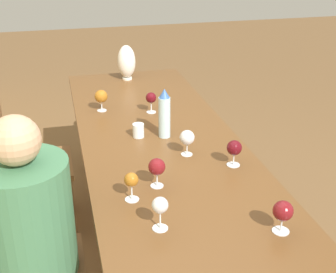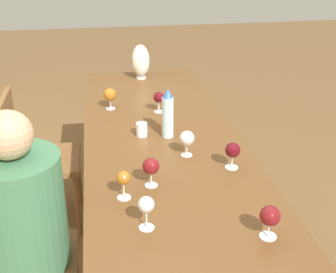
{
  "view_description": "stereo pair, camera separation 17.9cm",
  "coord_description": "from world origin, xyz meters",
  "px_view_note": "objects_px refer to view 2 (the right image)",
  "views": [
    {
      "loc": [
        -2.25,
        0.52,
        1.87
      ],
      "look_at": [
        -0.13,
        0.0,
        0.87
      ],
      "focal_mm": 50.0,
      "sensor_mm": 36.0,
      "label": 1
    },
    {
      "loc": [
        -2.29,
        0.35,
        1.87
      ],
      "look_at": [
        -0.13,
        0.0,
        0.87
      ],
      "focal_mm": 50.0,
      "sensor_mm": 36.0,
      "label": 2
    }
  ],
  "objects_px": {
    "wine_glass_7": "(159,98)",
    "wine_glass_0": "(187,139)",
    "vase": "(140,61)",
    "wine_glass_1": "(123,179)",
    "wine_glass_2": "(151,167)",
    "wine_glass_4": "(110,95)",
    "wine_glass_6": "(233,151)",
    "water_tumbler": "(142,130)",
    "wine_glass_3": "(270,216)",
    "wine_glass_5": "(146,206)",
    "chair_far": "(34,156)",
    "water_bottle": "(168,114)",
    "chair_near": "(11,259)",
    "person_near": "(27,232)"
  },
  "relations": [
    {
      "from": "wine_glass_5",
      "to": "chair_far",
      "type": "xyz_separation_m",
      "value": [
        1.26,
        0.59,
        -0.37
      ]
    },
    {
      "from": "wine_glass_1",
      "to": "wine_glass_4",
      "type": "bearing_deg",
      "value": 0.33
    },
    {
      "from": "wine_glass_2",
      "to": "chair_far",
      "type": "xyz_separation_m",
      "value": [
        0.94,
        0.65,
        -0.36
      ]
    },
    {
      "from": "wine_glass_7",
      "to": "wine_glass_0",
      "type": "bearing_deg",
      "value": -174.83
    },
    {
      "from": "wine_glass_3",
      "to": "wine_glass_6",
      "type": "distance_m",
      "value": 0.56
    },
    {
      "from": "wine_glass_2",
      "to": "wine_glass_6",
      "type": "bearing_deg",
      "value": -75.39
    },
    {
      "from": "wine_glass_4",
      "to": "chair_far",
      "type": "xyz_separation_m",
      "value": [
        -0.07,
        0.51,
        -0.36
      ]
    },
    {
      "from": "chair_far",
      "to": "person_near",
      "type": "distance_m",
      "value": 1.04
    },
    {
      "from": "chair_near",
      "to": "wine_glass_7",
      "type": "bearing_deg",
      "value": -39.24
    },
    {
      "from": "wine_glass_1",
      "to": "wine_glass_7",
      "type": "xyz_separation_m",
      "value": [
        0.99,
        -0.3,
        -0.0
      ]
    },
    {
      "from": "wine_glass_0",
      "to": "wine_glass_3",
      "type": "distance_m",
      "value": 0.75
    },
    {
      "from": "chair_near",
      "to": "water_tumbler",
      "type": "bearing_deg",
      "value": -45.85
    },
    {
      "from": "water_bottle",
      "to": "wine_glass_0",
      "type": "height_order",
      "value": "water_bottle"
    },
    {
      "from": "wine_glass_7",
      "to": "chair_near",
      "type": "distance_m",
      "value": 1.33
    },
    {
      "from": "chair_near",
      "to": "water_bottle",
      "type": "bearing_deg",
      "value": -52.73
    },
    {
      "from": "wine_glass_7",
      "to": "chair_far",
      "type": "height_order",
      "value": "chair_far"
    },
    {
      "from": "wine_glass_2",
      "to": "wine_glass_3",
      "type": "relative_size",
      "value": 1.03
    },
    {
      "from": "wine_glass_0",
      "to": "wine_glass_7",
      "type": "distance_m",
      "value": 0.63
    },
    {
      "from": "water_bottle",
      "to": "wine_glass_4",
      "type": "relative_size",
      "value": 2.03
    },
    {
      "from": "wine_glass_2",
      "to": "chair_near",
      "type": "bearing_deg",
      "value": 97.87
    },
    {
      "from": "water_bottle",
      "to": "water_tumbler",
      "type": "height_order",
      "value": "water_bottle"
    },
    {
      "from": "water_tumbler",
      "to": "wine_glass_6",
      "type": "relative_size",
      "value": 0.58
    },
    {
      "from": "water_tumbler",
      "to": "wine_glass_0",
      "type": "height_order",
      "value": "wine_glass_0"
    },
    {
      "from": "wine_glass_0",
      "to": "wine_glass_2",
      "type": "xyz_separation_m",
      "value": [
        -0.28,
        0.22,
        0.0
      ]
    },
    {
      "from": "wine_glass_1",
      "to": "wine_glass_6",
      "type": "distance_m",
      "value": 0.58
    },
    {
      "from": "wine_glass_3",
      "to": "wine_glass_7",
      "type": "xyz_separation_m",
      "value": [
        1.36,
        0.23,
        0.0
      ]
    },
    {
      "from": "water_bottle",
      "to": "wine_glass_6",
      "type": "height_order",
      "value": "water_bottle"
    },
    {
      "from": "water_tumbler",
      "to": "wine_glass_6",
      "type": "distance_m",
      "value": 0.6
    },
    {
      "from": "water_tumbler",
      "to": "wine_glass_4",
      "type": "relative_size",
      "value": 0.56
    },
    {
      "from": "vase",
      "to": "chair_near",
      "type": "height_order",
      "value": "vase"
    },
    {
      "from": "wine_glass_3",
      "to": "wine_glass_6",
      "type": "xyz_separation_m",
      "value": [
        0.56,
        -0.02,
        0.0
      ]
    },
    {
      "from": "wine_glass_1",
      "to": "wine_glass_6",
      "type": "height_order",
      "value": "wine_glass_6"
    },
    {
      "from": "wine_glass_7",
      "to": "water_bottle",
      "type": "bearing_deg",
      "value": 179.49
    },
    {
      "from": "water_bottle",
      "to": "chair_far",
      "type": "distance_m",
      "value": 0.99
    },
    {
      "from": "wine_glass_0",
      "to": "wine_glass_3",
      "type": "xyz_separation_m",
      "value": [
        -0.73,
        -0.17,
        -0.0
      ]
    },
    {
      "from": "wine_glass_7",
      "to": "wine_glass_4",
      "type": "bearing_deg",
      "value": 70.92
    },
    {
      "from": "wine_glass_4",
      "to": "wine_glass_5",
      "type": "bearing_deg",
      "value": -176.64
    },
    {
      "from": "wine_glass_3",
      "to": "wine_glass_5",
      "type": "height_order",
      "value": "wine_glass_5"
    },
    {
      "from": "person_near",
      "to": "water_tumbler",
      "type": "bearing_deg",
      "value": -41.9
    },
    {
      "from": "wine_glass_1",
      "to": "wine_glass_3",
      "type": "bearing_deg",
      "value": -124.87
    },
    {
      "from": "vase",
      "to": "wine_glass_1",
      "type": "relative_size",
      "value": 2.01
    },
    {
      "from": "chair_near",
      "to": "person_near",
      "type": "distance_m",
      "value": 0.16
    },
    {
      "from": "wine_glass_5",
      "to": "wine_glass_7",
      "type": "height_order",
      "value": "wine_glass_5"
    },
    {
      "from": "wine_glass_0",
      "to": "wine_glass_2",
      "type": "relative_size",
      "value": 0.98
    },
    {
      "from": "wine_glass_2",
      "to": "wine_glass_4",
      "type": "xyz_separation_m",
      "value": [
        1.01,
        0.14,
        -0.0
      ]
    },
    {
      "from": "water_tumbler",
      "to": "vase",
      "type": "height_order",
      "value": "vase"
    },
    {
      "from": "vase",
      "to": "wine_glass_6",
      "type": "relative_size",
      "value": 1.98
    },
    {
      "from": "wine_glass_3",
      "to": "chair_near",
      "type": "relative_size",
      "value": 0.15
    },
    {
      "from": "person_near",
      "to": "wine_glass_2",
      "type": "bearing_deg",
      "value": -80.95
    },
    {
      "from": "wine_glass_6",
      "to": "wine_glass_7",
      "type": "bearing_deg",
      "value": 17.42
    }
  ]
}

